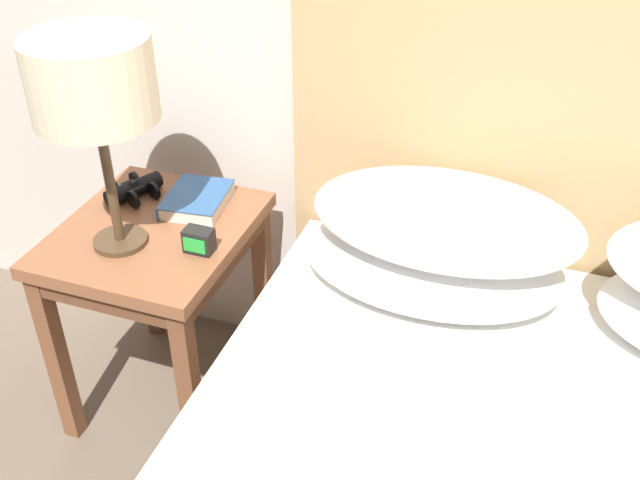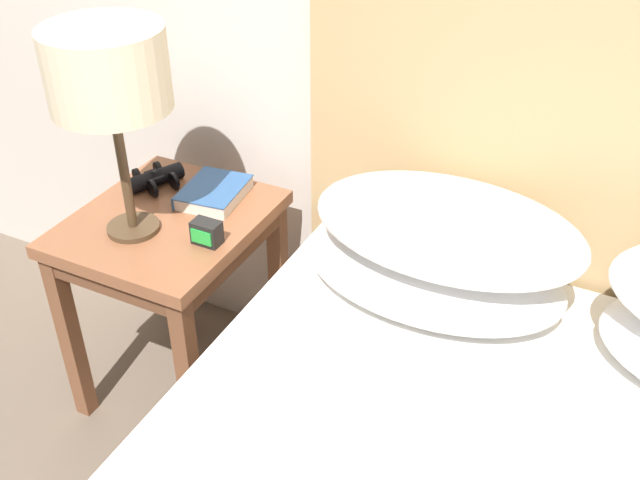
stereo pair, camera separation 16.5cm
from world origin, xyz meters
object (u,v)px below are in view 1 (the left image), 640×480
Objects in this scene: table_lamp at (92,83)px; book_on_nightstand at (196,199)px; alarm_clock at (199,241)px; binoculars_pair at (134,189)px; nightstand at (157,256)px.

table_lamp reaches higher than book_on_nightstand.
table_lamp is 7.35× the size of alarm_clock.
binoculars_pair is 0.33m from alarm_clock.
alarm_clock is (0.20, 0.03, -0.38)m from table_lamp.
book_on_nightstand is (0.09, 0.22, -0.39)m from table_lamp.
book_on_nightstand is 0.18m from binoculars_pair.
binoculars_pair is at bearing 135.51° from nightstand.
nightstand is 8.29× the size of alarm_clock.
binoculars_pair is at bearing 112.25° from table_lamp.
table_lamp is 0.43m from alarm_clock.
nightstand is at bearing -113.23° from book_on_nightstand.
table_lamp is 3.17× the size of binoculars_pair.
alarm_clock reaches higher than binoculars_pair.
alarm_clock is (0.16, -0.05, 0.12)m from nightstand.
book_on_nightstand reaches higher than nightstand.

